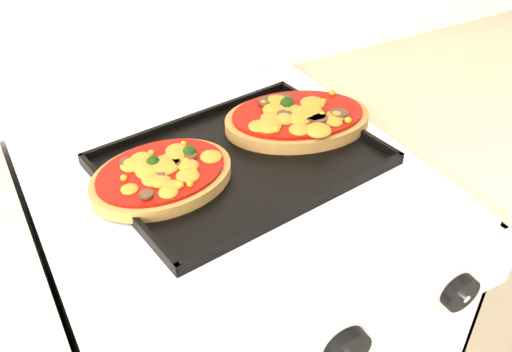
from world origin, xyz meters
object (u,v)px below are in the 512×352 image
baking_tray (241,159)px  pizza_left (162,174)px  pizza_right (298,117)px  stove (236,349)px

baking_tray → pizza_left: bearing=170.4°
pizza_left → pizza_right: size_ratio=0.88×
pizza_right → pizza_left: bearing=-171.9°
stove → pizza_right: bearing=18.9°
stove → pizza_left: 0.49m
pizza_left → pizza_right: pizza_right is taller
stove → baking_tray: size_ratio=2.15×
stove → pizza_left: bearing=171.4°
stove → pizza_right: pizza_right is taller
baking_tray → pizza_right: (0.13, 0.04, 0.02)m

